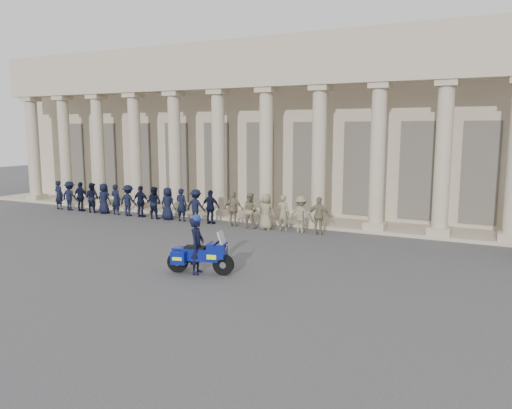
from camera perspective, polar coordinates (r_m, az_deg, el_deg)
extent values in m
plane|color=#414144|center=(16.36, -6.88, -7.00)|extent=(90.00, 90.00, 0.00)
cube|color=tan|center=(29.45, 9.44, 8.68)|extent=(40.00, 10.00, 9.00)
cube|color=tan|center=(23.99, 4.78, -1.80)|extent=(40.00, 2.60, 0.15)
cube|color=tan|center=(22.99, 4.23, 14.56)|extent=(35.80, 1.00, 1.00)
cube|color=tan|center=(23.13, 4.26, 17.27)|extent=(35.80, 1.00, 1.20)
cube|color=tan|center=(33.47, -23.73, 0.83)|extent=(0.90, 0.90, 0.30)
cylinder|color=tan|center=(33.24, -24.04, 5.87)|extent=(0.64, 0.64, 5.60)
cube|color=tan|center=(33.28, -24.34, 10.89)|extent=(0.85, 0.85, 0.24)
cube|color=tan|center=(31.53, -20.70, 0.57)|extent=(0.90, 0.90, 0.30)
cylinder|color=tan|center=(31.28, -20.99, 5.92)|extent=(0.64, 0.64, 5.60)
cube|color=tan|center=(31.31, -21.28, 11.26)|extent=(0.85, 0.85, 0.24)
cube|color=tan|center=(29.68, -17.29, 0.27)|extent=(0.90, 0.90, 0.30)
cylinder|color=tan|center=(29.42, -17.54, 5.96)|extent=(0.64, 0.64, 5.60)
cube|color=tan|center=(29.45, -17.80, 11.64)|extent=(0.85, 0.85, 0.24)
cube|color=tan|center=(27.95, -13.44, -0.07)|extent=(0.90, 0.90, 0.30)
cylinder|color=tan|center=(27.68, -13.65, 5.98)|extent=(0.64, 0.64, 5.60)
cube|color=tan|center=(27.71, -13.87, 12.02)|extent=(0.85, 0.85, 0.24)
cube|color=tan|center=(26.37, -9.10, -0.45)|extent=(0.90, 0.90, 0.30)
cylinder|color=tan|center=(26.07, -9.26, 5.97)|extent=(0.64, 0.64, 5.60)
cube|color=tan|center=(26.11, -9.41, 12.38)|extent=(0.85, 0.85, 0.24)
cube|color=tan|center=(24.95, -4.25, -0.87)|extent=(0.90, 0.90, 0.30)
cylinder|color=tan|center=(24.64, -4.32, 5.91)|extent=(0.64, 0.64, 5.60)
cube|color=tan|center=(24.68, -4.40, 12.70)|extent=(0.85, 0.85, 0.24)
cube|color=tan|center=(23.74, 1.15, -1.33)|extent=(0.90, 0.90, 0.30)
cylinder|color=tan|center=(23.42, 1.17, 5.80)|extent=(0.64, 0.64, 5.60)
cube|color=tan|center=(23.46, 1.20, 12.94)|extent=(0.85, 0.85, 0.24)
cube|color=tan|center=(22.76, 7.07, -1.82)|extent=(0.90, 0.90, 0.30)
cylinder|color=tan|center=(22.42, 7.21, 5.61)|extent=(0.64, 0.64, 5.60)
cube|color=tan|center=(22.47, 7.36, 13.07)|extent=(0.85, 0.85, 0.24)
cube|color=tan|center=(22.05, 13.46, -2.33)|extent=(0.90, 0.90, 0.30)
cylinder|color=tan|center=(21.70, 13.73, 5.34)|extent=(0.64, 0.64, 5.60)
cube|color=tan|center=(21.74, 14.00, 13.04)|extent=(0.85, 0.85, 0.24)
cube|color=tan|center=(21.62, 20.18, -2.84)|extent=(0.90, 0.90, 0.30)
cylinder|color=tan|center=(21.27, 20.59, 4.98)|extent=(0.64, 0.64, 5.60)
cube|color=tan|center=(21.32, 21.01, 12.83)|extent=(0.85, 0.85, 0.24)
cube|color=tan|center=(21.51, 27.08, -3.31)|extent=(0.90, 0.90, 0.30)
cube|color=black|center=(33.64, -19.89, 4.93)|extent=(1.30, 0.12, 4.20)
cube|color=black|center=(31.81, -16.64, 4.90)|extent=(1.30, 0.12, 4.20)
cube|color=black|center=(30.09, -13.02, 4.85)|extent=(1.30, 0.12, 4.20)
cube|color=black|center=(28.51, -8.97, 4.77)|extent=(1.30, 0.12, 4.20)
cube|color=black|center=(27.08, -4.47, 4.66)|extent=(1.30, 0.12, 4.20)
cube|color=black|center=(25.84, 0.49, 4.50)|extent=(1.30, 0.12, 4.20)
cube|color=black|center=(24.81, 5.90, 4.29)|extent=(1.30, 0.12, 4.20)
cube|color=black|center=(24.01, 11.73, 4.02)|extent=(1.30, 0.12, 4.20)
cube|color=black|center=(23.48, 17.88, 3.69)|extent=(1.30, 0.12, 4.20)
cube|color=black|center=(23.23, 24.23, 3.30)|extent=(1.30, 0.12, 4.20)
imported|color=black|center=(29.69, -21.59, 1.02)|extent=(0.58, 0.38, 1.59)
imported|color=black|center=(29.08, -20.51, 0.94)|extent=(1.03, 0.59, 1.59)
imported|color=black|center=(28.49, -19.38, 0.85)|extent=(0.93, 0.39, 1.59)
imported|color=black|center=(27.91, -18.21, 0.75)|extent=(0.77, 0.60, 1.59)
imported|color=black|center=(27.34, -16.99, 0.66)|extent=(0.78, 0.51, 1.59)
imported|color=black|center=(26.78, -15.71, 0.55)|extent=(0.58, 0.38, 1.59)
imported|color=black|center=(26.24, -14.38, 0.44)|extent=(1.03, 0.59, 1.59)
imported|color=black|center=(25.71, -13.00, 0.33)|extent=(0.93, 0.39, 1.59)
imported|color=black|center=(25.20, -11.56, 0.22)|extent=(0.77, 0.60, 1.59)
imported|color=black|center=(24.71, -10.06, 0.09)|extent=(0.78, 0.51, 1.59)
imported|color=black|center=(24.23, -8.50, -0.03)|extent=(0.58, 0.38, 1.59)
imported|color=black|center=(23.77, -6.88, -0.17)|extent=(1.03, 0.59, 1.59)
imported|color=black|center=(23.33, -5.20, -0.30)|extent=(0.93, 0.39, 1.59)
imported|color=#7D7557|center=(22.72, -2.58, -0.52)|extent=(0.93, 0.39, 1.59)
imported|color=#7D7557|center=(22.33, -0.74, -0.66)|extent=(0.77, 0.60, 1.59)
imported|color=#7D7557|center=(21.97, 1.16, -0.82)|extent=(0.78, 0.51, 1.59)
imported|color=#7D7557|center=(21.64, 3.12, -0.97)|extent=(0.58, 0.38, 1.59)
imported|color=#7D7557|center=(21.33, 5.15, -1.13)|extent=(1.03, 0.59, 1.59)
imported|color=#7D7557|center=(21.05, 7.23, -1.30)|extent=(0.93, 0.39, 1.59)
cylinder|color=black|center=(15.22, -3.75, -6.88)|extent=(0.66, 0.29, 0.65)
cylinder|color=black|center=(15.69, -8.94, -6.51)|extent=(0.66, 0.29, 0.65)
cube|color=navy|center=(15.35, -6.23, -5.69)|extent=(1.19, 0.67, 0.37)
cube|color=navy|center=(15.17, -4.48, -5.23)|extent=(0.65, 0.63, 0.44)
cube|color=silver|center=(15.22, -4.47, -6.05)|extent=(0.28, 0.34, 0.12)
cube|color=#B2BFCC|center=(15.04, -3.88, -4.03)|extent=(0.31, 0.49, 0.52)
cube|color=black|center=(15.37, -6.93, -4.93)|extent=(0.70, 0.48, 0.10)
cube|color=navy|center=(15.58, -8.80, -5.23)|extent=(0.41, 0.41, 0.22)
cube|color=navy|center=(15.30, -8.87, -6.06)|extent=(0.48, 0.32, 0.39)
cube|color=#D3FF0D|center=(15.30, -8.87, -6.06)|extent=(0.34, 0.30, 0.10)
cube|color=navy|center=(15.86, -8.05, -5.51)|extent=(0.48, 0.32, 0.39)
cube|color=#D3FF0D|center=(15.86, -8.05, -5.51)|extent=(0.34, 0.30, 0.10)
cylinder|color=silver|center=(15.80, -7.63, -6.47)|extent=(0.59, 0.24, 0.10)
cylinder|color=black|center=(15.11, -4.49, -4.36)|extent=(0.20, 0.67, 0.04)
imported|color=black|center=(15.33, -6.77, -4.67)|extent=(0.56, 0.72, 1.75)
sphere|color=navy|center=(15.17, -6.82, -1.63)|extent=(0.28, 0.28, 0.28)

